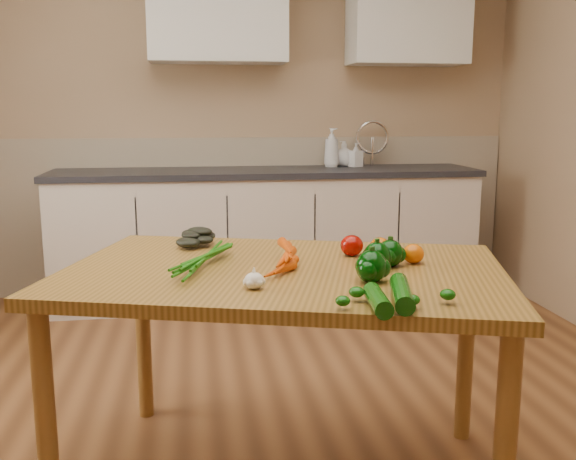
# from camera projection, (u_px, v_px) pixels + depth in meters

# --- Properties ---
(room) EXTENTS (4.04, 5.04, 2.64)m
(room) POSITION_uv_depth(u_px,v_px,m) (274.00, 123.00, 2.25)
(room) COLOR brown
(room) RESTS_ON ground
(counter_run) EXTENTS (2.84, 0.64, 1.14)m
(counter_run) POSITION_uv_depth(u_px,v_px,m) (268.00, 234.00, 4.39)
(counter_run) COLOR beige
(counter_run) RESTS_ON ground
(upper_cabinets) EXTENTS (2.15, 0.35, 0.70)m
(upper_cabinets) POSITION_uv_depth(u_px,v_px,m) (309.00, 10.00, 4.28)
(upper_cabinets) COLOR silver
(upper_cabinets) RESTS_ON room
(table) EXTENTS (1.65, 1.30, 0.77)m
(table) POSITION_uv_depth(u_px,v_px,m) (284.00, 292.00, 2.15)
(table) COLOR olive
(table) RESTS_ON ground
(soap_bottle_a) EXTENTS (0.14, 0.14, 0.27)m
(soap_bottle_a) POSITION_uv_depth(u_px,v_px,m) (332.00, 147.00, 4.46)
(soap_bottle_a) COLOR silver
(soap_bottle_a) RESTS_ON counter_run
(soap_bottle_b) EXTENTS (0.10, 0.10, 0.17)m
(soap_bottle_b) POSITION_uv_depth(u_px,v_px,m) (356.00, 155.00, 4.48)
(soap_bottle_b) COLOR silver
(soap_bottle_b) RESTS_ON counter_run
(soap_bottle_c) EXTENTS (0.16, 0.16, 0.17)m
(soap_bottle_c) POSITION_uv_depth(u_px,v_px,m) (344.00, 154.00, 4.54)
(soap_bottle_c) COLOR silver
(soap_bottle_c) RESTS_ON counter_run
(carrot_bunch) EXTENTS (0.32, 0.27, 0.07)m
(carrot_bunch) POSITION_uv_depth(u_px,v_px,m) (260.00, 257.00, 2.13)
(carrot_bunch) COLOR #D34704
(carrot_bunch) RESTS_ON table
(leafy_greens) EXTENTS (0.21, 0.19, 0.10)m
(leafy_greens) POSITION_uv_depth(u_px,v_px,m) (196.00, 233.00, 2.47)
(leafy_greens) COLOR black
(leafy_greens) RESTS_ON table
(garlic_bulb) EXTENTS (0.06, 0.06, 0.05)m
(garlic_bulb) POSITION_uv_depth(u_px,v_px,m) (254.00, 281.00, 1.88)
(garlic_bulb) COLOR white
(garlic_bulb) RESTS_ON table
(pepper_a) EXTENTS (0.09, 0.09, 0.09)m
(pepper_a) POSITION_uv_depth(u_px,v_px,m) (377.00, 256.00, 2.11)
(pepper_a) COLOR black
(pepper_a) RESTS_ON table
(pepper_b) EXTENTS (0.09, 0.09, 0.09)m
(pepper_b) POSITION_uv_depth(u_px,v_px,m) (390.00, 253.00, 2.15)
(pepper_b) COLOR black
(pepper_b) RESTS_ON table
(pepper_c) EXTENTS (0.10, 0.10, 0.10)m
(pepper_c) POSITION_uv_depth(u_px,v_px,m) (371.00, 266.00, 1.95)
(pepper_c) COLOR black
(pepper_c) RESTS_ON table
(tomato_a) EXTENTS (0.08, 0.08, 0.08)m
(tomato_a) POSITION_uv_depth(u_px,v_px,m) (352.00, 245.00, 2.30)
(tomato_a) COLOR #860802
(tomato_a) RESTS_ON table
(tomato_b) EXTENTS (0.07, 0.07, 0.07)m
(tomato_b) POSITION_uv_depth(u_px,v_px,m) (380.00, 246.00, 2.31)
(tomato_b) COLOR #D05505
(tomato_b) RESTS_ON table
(tomato_c) EXTENTS (0.07, 0.07, 0.07)m
(tomato_c) POSITION_uv_depth(u_px,v_px,m) (413.00, 254.00, 2.19)
(tomato_c) COLOR #D05505
(tomato_c) RESTS_ON table
(zucchini_a) EXTENTS (0.11, 0.25, 0.05)m
(zucchini_a) POSITION_uv_depth(u_px,v_px,m) (402.00, 293.00, 1.74)
(zucchini_a) COLOR #0A4207
(zucchini_a) RESTS_ON table
(zucchini_b) EXTENTS (0.07, 0.19, 0.05)m
(zucchini_b) POSITION_uv_depth(u_px,v_px,m) (378.00, 300.00, 1.68)
(zucchini_b) COLOR #0A4207
(zucchini_b) RESTS_ON table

